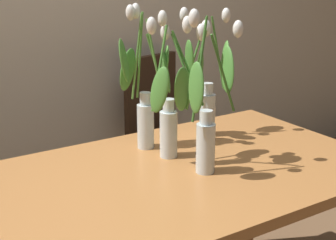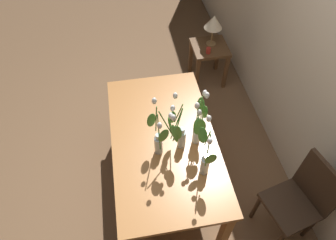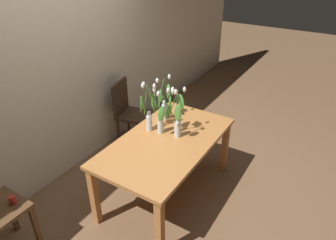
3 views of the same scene
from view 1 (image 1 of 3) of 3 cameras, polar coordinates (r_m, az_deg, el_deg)
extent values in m
cube|color=#B7753D|center=(1.83, -0.17, -6.58)|extent=(1.60, 0.90, 0.04)
cube|color=#B7753D|center=(2.68, 8.76, -7.37)|extent=(0.07, 0.07, 0.70)
cylinder|color=silver|center=(2.20, 4.41, 0.59)|extent=(0.07, 0.07, 0.18)
cylinder|color=silver|center=(2.17, 4.48, 3.49)|extent=(0.04, 0.04, 0.05)
cylinder|color=silver|center=(2.21, 4.39, -0.16)|extent=(0.06, 0.06, 0.11)
cylinder|color=#478433|center=(2.15, 5.59, 7.43)|extent=(0.07, 0.03, 0.31)
ellipsoid|color=white|center=(2.14, 6.50, 11.55)|extent=(0.04, 0.04, 0.06)
ellipsoid|color=#4C8E38|center=(2.20, 6.36, 6.64)|extent=(0.08, 0.10, 0.18)
cylinder|color=#478433|center=(2.11, 3.08, 7.41)|extent=(0.11, 0.02, 0.31)
ellipsoid|color=white|center=(2.06, 1.81, 11.67)|extent=(0.04, 0.04, 0.06)
ellipsoid|color=#4C8E38|center=(2.07, 2.42, 6.73)|extent=(0.05, 0.09, 0.18)
cylinder|color=silver|center=(1.95, 0.06, -1.61)|extent=(0.07, 0.07, 0.18)
cylinder|color=silver|center=(1.91, 0.06, 1.64)|extent=(0.04, 0.04, 0.05)
cylinder|color=silver|center=(1.96, 0.06, -2.44)|extent=(0.06, 0.06, 0.11)
cylinder|color=#478433|center=(1.83, -0.95, 5.78)|extent=(0.10, 0.05, 0.30)
ellipsoid|color=white|center=(1.77, -1.91, 10.48)|extent=(0.04, 0.04, 0.06)
ellipsoid|color=#4C8E38|center=(1.80, -0.95, 3.38)|extent=(0.07, 0.09, 0.18)
cylinder|color=#478433|center=(1.85, 1.96, 5.50)|extent=(0.07, 0.10, 0.27)
ellipsoid|color=white|center=(1.81, 3.74, 9.75)|extent=(0.04, 0.04, 0.06)
ellipsoid|color=#4C8E38|center=(1.88, 3.44, 3.98)|extent=(0.11, 0.07, 0.18)
cylinder|color=#478433|center=(1.87, 2.23, 5.76)|extent=(0.09, 0.09, 0.28)
ellipsoid|color=white|center=(1.83, 4.25, 10.20)|extent=(0.04, 0.04, 0.06)
ellipsoid|color=#4C8E38|center=(1.89, 3.59, 5.08)|extent=(0.08, 0.07, 0.18)
cylinder|color=silver|center=(2.04, -2.52, -0.70)|extent=(0.07, 0.07, 0.18)
cylinder|color=silver|center=(2.01, -2.56, 2.41)|extent=(0.04, 0.04, 0.05)
cylinder|color=silver|center=(2.05, -2.50, -1.50)|extent=(0.06, 0.06, 0.11)
cylinder|color=#56933D|center=(1.98, -3.50, 7.03)|extent=(0.04, 0.04, 0.34)
ellipsoid|color=white|center=(1.96, -4.22, 11.89)|extent=(0.04, 0.04, 0.06)
ellipsoid|color=#4C8E38|center=(1.97, -4.87, 6.66)|extent=(0.09, 0.07, 0.18)
cylinder|color=#56933D|center=(1.99, -1.34, 6.00)|extent=(0.07, 0.03, 0.26)
ellipsoid|color=white|center=(1.98, -0.34, 9.78)|extent=(0.04, 0.04, 0.06)
ellipsoid|color=#4C8E38|center=(2.03, -0.37, 6.03)|extent=(0.05, 0.10, 0.18)
cylinder|color=#56933D|center=(2.00, -3.17, 7.15)|extent=(0.02, 0.05, 0.34)
ellipsoid|color=white|center=(1.99, -3.63, 12.06)|extent=(0.04, 0.04, 0.06)
ellipsoid|color=#4C8E38|center=(2.02, -4.53, 5.63)|extent=(0.11, 0.04, 0.18)
cylinder|color=#56933D|center=(1.97, -1.49, 6.71)|extent=(0.06, 0.05, 0.31)
ellipsoid|color=white|center=(1.95, -0.62, 11.29)|extent=(0.04, 0.04, 0.06)
ellipsoid|color=#4C8E38|center=(2.01, -0.21, 5.36)|extent=(0.08, 0.08, 0.17)
cylinder|color=silver|center=(1.81, 4.22, -3.18)|extent=(0.07, 0.07, 0.18)
cylinder|color=silver|center=(1.77, 4.30, 0.30)|extent=(0.04, 0.04, 0.05)
cylinder|color=silver|center=(1.82, 4.20, -4.06)|extent=(0.06, 0.06, 0.11)
cylinder|color=#3D752D|center=(1.71, 3.54, 5.51)|extent=(0.06, 0.02, 0.35)
ellipsoid|color=white|center=(1.66, 2.93, 11.30)|extent=(0.04, 0.04, 0.06)
ellipsoid|color=#4C8E38|center=(1.67, 3.17, 3.64)|extent=(0.04, 0.09, 0.18)
cylinder|color=#3D752D|center=(1.78, 3.14, 5.43)|extent=(0.01, 0.11, 0.30)
ellipsoid|color=white|center=(1.80, 2.16, 10.60)|extent=(0.04, 0.04, 0.06)
ellipsoid|color=#4C8E38|center=(1.81, 1.59, 3.43)|extent=(0.09, 0.05, 0.18)
cylinder|color=#3D752D|center=(1.78, 6.17, 5.13)|extent=(0.12, 0.01, 0.28)
ellipsoid|color=white|center=(1.79, 7.83, 10.05)|extent=(0.04, 0.04, 0.06)
ellipsoid|color=#4C8E38|center=(1.82, 6.66, 5.65)|extent=(0.04, 0.11, 0.18)
cube|color=#382619|center=(3.02, 0.50, -2.18)|extent=(0.48, 0.48, 0.04)
cylinder|color=#382619|center=(3.13, 4.92, -6.19)|extent=(0.04, 0.04, 0.43)
cylinder|color=#382619|center=(2.89, 0.63, -8.17)|extent=(0.04, 0.04, 0.43)
cylinder|color=#382619|center=(3.33, 0.36, -4.59)|extent=(0.04, 0.04, 0.43)
cylinder|color=#382619|center=(3.11, -3.97, -6.28)|extent=(0.04, 0.04, 0.43)
cube|color=#382619|center=(3.07, -1.94, 3.00)|extent=(0.40, 0.13, 0.46)
camera|label=2|loc=(3.01, 37.76, 41.33)|focal=31.80mm
camera|label=3|loc=(1.73, -132.47, 26.86)|focal=32.65mm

